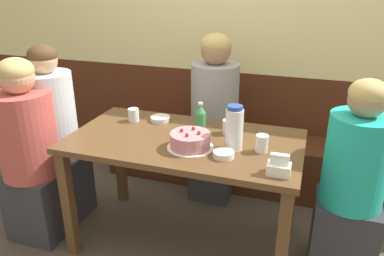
% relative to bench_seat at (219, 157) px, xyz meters
% --- Properties ---
extents(ground_plane, '(12.00, 12.00, 0.00)m').
position_rel_bench_seat_xyz_m(ground_plane, '(0.00, -0.83, -0.21)').
color(ground_plane, '#4C4238').
extents(back_wall, '(4.80, 0.04, 2.50)m').
position_rel_bench_seat_xyz_m(back_wall, '(0.00, 0.22, 1.04)').
color(back_wall, '#4C2314').
rests_on(back_wall, ground_plane).
extents(bench_seat, '(1.84, 0.38, 0.42)m').
position_rel_bench_seat_xyz_m(bench_seat, '(0.00, 0.00, 0.00)').
color(bench_seat, '#472314').
rests_on(bench_seat, ground_plane).
extents(dining_table, '(1.34, 0.73, 0.73)m').
position_rel_bench_seat_xyz_m(dining_table, '(0.00, -0.83, 0.42)').
color(dining_table, brown).
rests_on(dining_table, ground_plane).
extents(birthday_cake, '(0.26, 0.26, 0.11)m').
position_rel_bench_seat_xyz_m(birthday_cake, '(0.07, -0.94, 0.56)').
color(birthday_cake, white).
rests_on(birthday_cake, dining_table).
extents(water_pitcher, '(0.10, 0.10, 0.25)m').
position_rel_bench_seat_xyz_m(water_pitcher, '(0.30, -0.87, 0.63)').
color(water_pitcher, white).
rests_on(water_pitcher, dining_table).
extents(soju_bottle, '(0.06, 0.06, 0.19)m').
position_rel_bench_seat_xyz_m(soju_bottle, '(0.06, -0.71, 0.60)').
color(soju_bottle, '#388E4C').
rests_on(soju_bottle, dining_table).
extents(napkin_holder, '(0.11, 0.08, 0.11)m').
position_rel_bench_seat_xyz_m(napkin_holder, '(0.56, -1.08, 0.55)').
color(napkin_holder, white).
rests_on(napkin_holder, dining_table).
extents(bowl_soup_white, '(0.13, 0.13, 0.03)m').
position_rel_bench_seat_xyz_m(bowl_soup_white, '(-0.24, -0.61, 0.53)').
color(bowl_soup_white, white).
rests_on(bowl_soup_white, dining_table).
extents(bowl_rice_small, '(0.11, 0.11, 0.03)m').
position_rel_bench_seat_xyz_m(bowl_rice_small, '(0.27, -0.99, 0.53)').
color(bowl_rice_small, white).
rests_on(bowl_rice_small, dining_table).
extents(glass_water_tall, '(0.07, 0.07, 0.09)m').
position_rel_bench_seat_xyz_m(glass_water_tall, '(0.45, -0.86, 0.56)').
color(glass_water_tall, silver).
rests_on(glass_water_tall, dining_table).
extents(glass_tumbler_short, '(0.07, 0.07, 0.08)m').
position_rel_bench_seat_xyz_m(glass_tumbler_short, '(-0.40, -0.67, 0.56)').
color(glass_tumbler_short, silver).
rests_on(glass_tumbler_short, dining_table).
extents(glass_shot_small, '(0.08, 0.08, 0.08)m').
position_rel_bench_seat_xyz_m(glass_shot_small, '(0.22, -0.67, 0.56)').
color(glass_shot_small, silver).
rests_on(glass_shot_small, dining_table).
extents(person_teal_shirt, '(0.34, 0.31, 1.21)m').
position_rel_bench_seat_xyz_m(person_teal_shirt, '(-0.93, -0.81, 0.35)').
color(person_teal_shirt, '#33333D').
rests_on(person_teal_shirt, ground_plane).
extents(person_pale_blue_shirt, '(0.34, 0.33, 1.14)m').
position_rel_bench_seat_xyz_m(person_pale_blue_shirt, '(0.93, -0.77, 0.33)').
color(person_pale_blue_shirt, '#33333D').
rests_on(person_pale_blue_shirt, ground_plane).
extents(person_grey_tee, '(0.34, 0.34, 1.24)m').
position_rel_bench_seat_xyz_m(person_grey_tee, '(0.01, -0.21, 0.40)').
color(person_grey_tee, '#33333D').
rests_on(person_grey_tee, ground_plane).
extents(person_dark_striped, '(0.35, 0.35, 1.18)m').
position_rel_bench_seat_xyz_m(person_dark_striped, '(-0.93, -1.05, 0.37)').
color(person_dark_striped, '#33333D').
rests_on(person_dark_striped, ground_plane).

